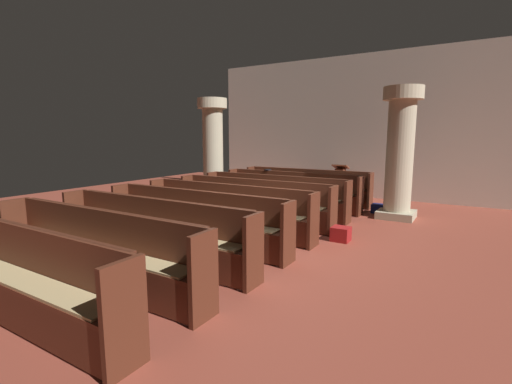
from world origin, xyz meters
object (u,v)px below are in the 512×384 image
pew_row_4 (226,208)px  hymn_book (268,170)px  pew_row_1 (291,189)px  pew_row_5 (194,217)px  pew_row_2 (274,194)px  lectern (340,184)px  pillar_aisle_side (400,151)px  kneeler_box_red (341,234)px  pillar_far_side (213,147)px  pew_row_8 (10,270)px  pew_row_0 (306,185)px  kneeler_box_navy (379,209)px  pew_row_7 (93,246)px  pew_row_6 (151,229)px  pew_row_3 (252,200)px

pew_row_4 → hymn_book: bearing=104.8°
pew_row_1 → pew_row_5: same height
pew_row_2 → lectern: (0.65, 3.25, -0.07)m
pillar_aisle_side → kneeler_box_red: pillar_aisle_side is taller
pillar_aisle_side → pew_row_4: bearing=-130.4°
pew_row_4 → kneeler_box_red: size_ratio=11.69×
pew_row_1 → pillar_far_side: pillar_far_side is taller
pillar_aisle_side → hymn_book: 3.64m
pew_row_4 → pillar_aisle_side: size_ratio=1.25×
pew_row_1 → lectern: 2.33m
pew_row_4 → pew_row_8: 4.04m
pew_row_0 → hymn_book: hymn_book is taller
pew_row_1 → kneeler_box_navy: (2.26, 0.56, -0.41)m
pew_row_4 → pillar_far_side: pillar_far_side is taller
pew_row_5 → pillar_far_side: pillar_far_side is taller
pew_row_8 → hymn_book: hymn_book is taller
pillar_aisle_side → lectern: 3.15m
pew_row_4 → pew_row_7: (0.00, -3.03, 0.00)m
pew_row_0 → kneeler_box_red: 4.08m
pew_row_8 → pew_row_1: bearing=90.0°
pew_row_7 → hymn_book: hymn_book is taller
pew_row_0 → pew_row_6: bearing=-90.0°
pew_row_2 → pillar_aisle_side: size_ratio=1.25×
pillar_far_side → lectern: bearing=33.8°
pew_row_1 → pew_row_5: bearing=-90.0°
pew_row_1 → pew_row_8: same height
pew_row_3 → pew_row_8: (0.00, -5.05, 0.00)m
hymn_book → kneeler_box_red: size_ratio=0.56×
pew_row_6 → kneeler_box_navy: size_ratio=10.16×
pew_row_1 → pew_row_7: 6.06m
pew_row_2 → pillar_aisle_side: (2.74, 1.20, 1.09)m
pillar_aisle_side → pillar_far_side: (-5.42, -0.18, 0.00)m
pew_row_1 → pew_row_4: size_ratio=1.00×
pew_row_6 → pew_row_7: same height
lectern → kneeler_box_red: lectern is taller
pew_row_4 → pillar_aisle_side: pillar_aisle_side is taller
pew_row_1 → kneeler_box_navy: size_ratio=10.16×
pew_row_7 → pew_row_8: (0.00, -1.01, 0.00)m
pillar_far_side → kneeler_box_red: size_ratio=9.34×
pew_row_3 → pillar_far_side: size_ratio=1.25×
pew_row_8 → lectern: bearing=86.0°
hymn_book → pew_row_3: bearing=-69.0°
hymn_book → pew_row_1: bearing=-12.5°
pew_row_3 → lectern: bearing=81.4°
pew_row_8 → pillar_aisle_side: pillar_aisle_side is taller
pew_row_0 → hymn_book: bearing=-135.9°
pew_row_2 → pillar_far_side: pillar_far_side is taller
pew_row_2 → pew_row_5: bearing=-90.0°
pew_row_4 → lectern: (0.65, 5.27, -0.07)m
pew_row_2 → kneeler_box_red: size_ratio=11.69×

